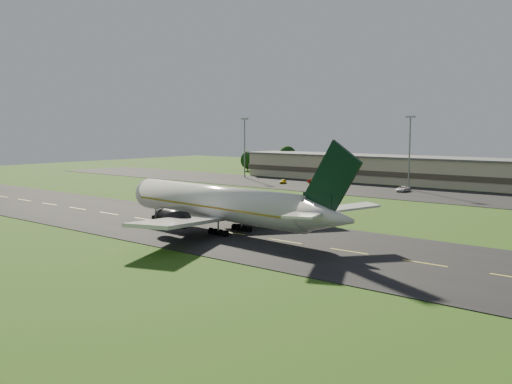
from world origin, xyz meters
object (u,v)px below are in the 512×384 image
Objects in this scene: terminal at (437,172)px; service_vehicle_a at (283,181)px; light_mast_centre at (410,144)px; airliner at (221,204)px; service_vehicle_c at (403,189)px; light_mast_west at (245,141)px; service_vehicle_b at (313,181)px.

service_vehicle_a is at bearing -146.91° from terminal.
airliner is at bearing -87.27° from light_mast_centre.
light_mast_west is at bearing 172.77° from service_vehicle_c.
terminal is 18.45m from light_mast_centre.
airliner is 2.52× the size of light_mast_west.
light_mast_west is (-63.82, 80.07, 8.08)m from airliner.
terminal is at bearing 85.05° from light_mast_centre.
light_mast_centre reaches higher than airliner.
service_vehicle_a is (-38.31, -24.96, -3.24)m from terminal.
terminal reaches higher than service_vehicle_b.
service_vehicle_b is (-31.66, -18.20, -3.26)m from terminal.
service_vehicle_c is at bearing -108.21° from service_vehicle_b.
light_mast_centre is 32.62m from service_vehicle_b.
terminal reaches higher than service_vehicle_c.
service_vehicle_a is at bearing -177.61° from service_vehicle_c.
service_vehicle_c is (1.33, -6.23, -11.90)m from light_mast_centre.
service_vehicle_b is (-30.26, -2.01, -12.00)m from light_mast_centre.
light_mast_west is 60.00m from light_mast_centre.
service_vehicle_a is at bearing -20.82° from light_mast_west.
service_vehicle_b is at bearing 170.97° from service_vehicle_c.
service_vehicle_b is at bearing -176.20° from light_mast_centre.
light_mast_centre is 5.33× the size of service_vehicle_a.
light_mast_centre reaches higher than service_vehicle_a.
airliner is 73.99m from service_vehicle_c.
airliner is at bearing -88.56° from terminal.
service_vehicle_a is 9.49m from service_vehicle_b.
light_mast_centre is at bearing 100.65° from service_vehicle_c.
service_vehicle_c is (-0.07, -22.41, -3.15)m from terminal.
service_vehicle_b is at bearing 118.28° from airliner.
service_vehicle_b is 31.87m from service_vehicle_c.
light_mast_centre reaches higher than service_vehicle_b.
light_mast_west is at bearing -165.24° from terminal.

